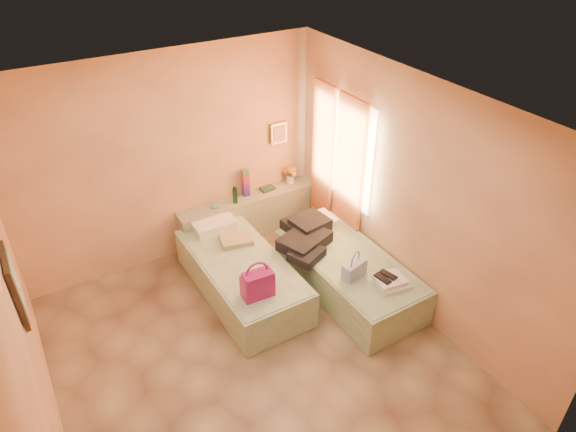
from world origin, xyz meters
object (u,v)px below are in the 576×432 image
at_px(bed_right, 348,274).
at_px(blue_handbag, 354,270).
at_px(green_book, 267,189).
at_px(towel_stack, 392,282).
at_px(flower_vase, 290,173).
at_px(water_bottle, 235,195).
at_px(headboard_ledge, 249,217).
at_px(bed_left, 242,276).
at_px(magenta_handbag, 257,284).

xyz_separation_m(bed_right, blue_handbag, (-0.16, -0.29, 0.35)).
distance_m(green_book, towel_stack, 2.42).
bearing_deg(flower_vase, water_bottle, -173.67).
xyz_separation_m(headboard_ledge, bed_right, (0.52, -1.70, -0.08)).
relative_size(bed_left, magenta_handbag, 5.74).
distance_m(bed_left, water_bottle, 1.22).
xyz_separation_m(headboard_ledge, green_book, (0.34, 0.05, 0.34)).
bearing_deg(towel_stack, blue_handbag, 128.65).
xyz_separation_m(green_book, towel_stack, (0.31, -2.39, -0.12)).
height_order(headboard_ledge, flower_vase, flower_vase).
distance_m(headboard_ledge, flower_vase, 0.87).
bearing_deg(bed_left, water_bottle, 66.43).
height_order(headboard_ledge, towel_stack, headboard_ledge).
height_order(flower_vase, blue_handbag, flower_vase).
relative_size(headboard_ledge, blue_handbag, 6.58).
relative_size(green_book, blue_handbag, 0.63).
bearing_deg(flower_vase, blue_handbag, -100.11).
bearing_deg(water_bottle, flower_vase, 6.33).
relative_size(bed_left, towel_stack, 5.71).
bearing_deg(magenta_handbag, blue_handbag, -11.27).
bearing_deg(bed_left, bed_right, -30.06).
bearing_deg(magenta_handbag, bed_right, 3.37).
xyz_separation_m(water_bottle, towel_stack, (0.85, -2.31, -0.22)).
relative_size(green_book, magenta_handbag, 0.56).
xyz_separation_m(magenta_handbag, blue_handbag, (1.11, -0.28, -0.06)).
bearing_deg(headboard_ledge, water_bottle, -170.48).
xyz_separation_m(green_book, blue_handbag, (0.03, -2.04, -0.07)).
bearing_deg(green_book, magenta_handbag, -125.15).
height_order(bed_right, towel_stack, towel_stack).
distance_m(headboard_ledge, water_bottle, 0.49).
distance_m(headboard_ledge, green_book, 0.49).
bearing_deg(blue_handbag, flower_vase, 66.00).
relative_size(magenta_handbag, blue_handbag, 1.12).
xyz_separation_m(bed_left, water_bottle, (0.43, 1.02, 0.52)).
relative_size(headboard_ledge, towel_stack, 5.86).
height_order(green_book, magenta_handbag, magenta_handbag).
xyz_separation_m(headboard_ledge, flower_vase, (0.73, 0.07, 0.47)).
xyz_separation_m(bed_right, green_book, (-0.18, 1.75, 0.42)).
distance_m(water_bottle, flower_vase, 0.95).
height_order(water_bottle, blue_handbag, water_bottle).
xyz_separation_m(flower_vase, blue_handbag, (-0.37, -2.06, -0.19)).
bearing_deg(blue_handbag, water_bottle, 92.49).
bearing_deg(towel_stack, bed_left, 134.78).
height_order(bed_left, water_bottle, water_bottle).
xyz_separation_m(bed_left, flower_vase, (1.37, 1.12, 0.55)).
xyz_separation_m(bed_right, flower_vase, (0.21, 1.77, 0.55)).
relative_size(headboard_ledge, magenta_handbag, 5.88).
height_order(bed_left, green_book, green_book).
bearing_deg(bed_left, headboard_ledge, 58.06).
bearing_deg(bed_right, green_book, 95.21).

